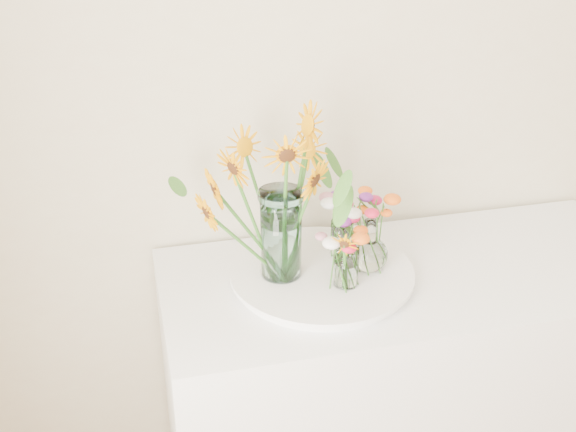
% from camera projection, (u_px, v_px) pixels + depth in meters
% --- Properties ---
extents(counter, '(1.40, 0.60, 0.90)m').
position_uv_depth(counter, '(402.00, 396.00, 2.22)').
color(counter, white).
rests_on(counter, ground_plane).
extents(tray, '(0.48, 0.48, 0.02)m').
position_uv_depth(tray, '(322.00, 276.00, 1.97)').
color(tray, white).
rests_on(tray, counter).
extents(mason_jar, '(0.13, 0.13, 0.25)m').
position_uv_depth(mason_jar, '(281.00, 234.00, 1.89)').
color(mason_jar, '#AEE2E4').
rests_on(mason_jar, tray).
extents(sunflower_bouquet, '(0.83, 0.83, 0.47)m').
position_uv_depth(sunflower_bouquet, '(281.00, 198.00, 1.84)').
color(sunflower_bouquet, '#F7A005').
rests_on(sunflower_bouquet, tray).
extents(small_vase_a, '(0.07, 0.07, 0.11)m').
position_uv_depth(small_vase_a, '(346.00, 268.00, 1.87)').
color(small_vase_a, white).
rests_on(small_vase_a, tray).
extents(wildflower_posy_a, '(0.19, 0.19, 0.20)m').
position_uv_depth(wildflower_posy_a, '(347.00, 253.00, 1.85)').
color(wildflower_posy_a, orange).
rests_on(wildflower_posy_a, tray).
extents(small_vase_b, '(0.13, 0.13, 0.15)m').
position_uv_depth(small_vase_b, '(370.00, 245.00, 1.94)').
color(small_vase_b, white).
rests_on(small_vase_b, tray).
extents(wildflower_posy_b, '(0.20, 0.20, 0.24)m').
position_uv_depth(wildflower_posy_b, '(371.00, 230.00, 1.92)').
color(wildflower_posy_b, orange).
rests_on(wildflower_posy_b, tray).
extents(small_vase_c, '(0.08, 0.08, 0.11)m').
position_uv_depth(small_vase_c, '(342.00, 238.00, 2.02)').
color(small_vase_c, white).
rests_on(small_vase_c, tray).
extents(wildflower_posy_c, '(0.20, 0.20, 0.20)m').
position_uv_depth(wildflower_posy_c, '(342.00, 224.00, 1.99)').
color(wildflower_posy_c, orange).
rests_on(wildflower_posy_c, tray).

